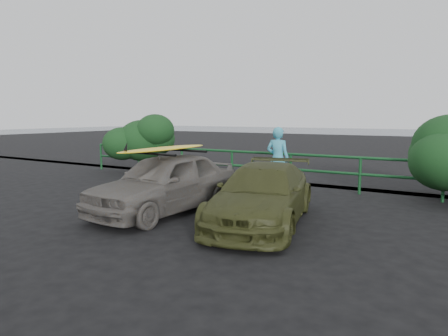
{
  "coord_description": "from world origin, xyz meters",
  "views": [
    {
      "loc": [
        5.29,
        -6.1,
        2.12
      ],
      "look_at": [
        0.87,
        1.34,
        0.99
      ],
      "focal_mm": 32.0,
      "sensor_mm": 36.0,
      "label": 1
    }
  ],
  "objects_px": {
    "sedan": "(165,183)",
    "olive_vehicle": "(262,194)",
    "guardrail": "(260,168)",
    "surfboard": "(165,149)",
    "man": "(278,159)"
  },
  "relations": [
    {
      "from": "sedan",
      "to": "olive_vehicle",
      "type": "height_order",
      "value": "sedan"
    },
    {
      "from": "olive_vehicle",
      "to": "guardrail",
      "type": "bearing_deg",
      "value": 103.91
    },
    {
      "from": "guardrail",
      "to": "surfboard",
      "type": "height_order",
      "value": "surfboard"
    },
    {
      "from": "guardrail",
      "to": "surfboard",
      "type": "distance_m",
      "value": 4.38
    },
    {
      "from": "sedan",
      "to": "olive_vehicle",
      "type": "distance_m",
      "value": 2.26
    },
    {
      "from": "man",
      "to": "guardrail",
      "type": "bearing_deg",
      "value": -39.22
    },
    {
      "from": "guardrail",
      "to": "sedan",
      "type": "xyz_separation_m",
      "value": [
        -0.27,
        -4.28,
        0.14
      ]
    },
    {
      "from": "sedan",
      "to": "man",
      "type": "distance_m",
      "value": 3.74
    },
    {
      "from": "man",
      "to": "surfboard",
      "type": "height_order",
      "value": "man"
    },
    {
      "from": "guardrail",
      "to": "olive_vehicle",
      "type": "bearing_deg",
      "value": -63.85
    },
    {
      "from": "sedan",
      "to": "surfboard",
      "type": "distance_m",
      "value": 0.75
    },
    {
      "from": "guardrail",
      "to": "olive_vehicle",
      "type": "distance_m",
      "value": 4.5
    },
    {
      "from": "guardrail",
      "to": "man",
      "type": "xyz_separation_m",
      "value": [
        0.9,
        -0.73,
        0.39
      ]
    },
    {
      "from": "man",
      "to": "surfboard",
      "type": "distance_m",
      "value": 3.77
    },
    {
      "from": "sedan",
      "to": "surfboard",
      "type": "relative_size",
      "value": 1.46
    }
  ]
}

